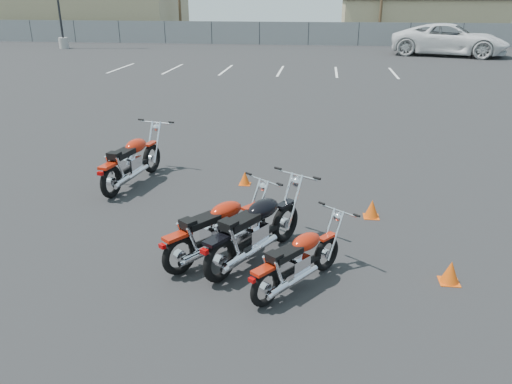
# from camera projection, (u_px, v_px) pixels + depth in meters

# --- Properties ---
(ground) EXTENTS (120.00, 120.00, 0.00)m
(ground) POSITION_uv_depth(u_px,v_px,m) (240.00, 240.00, 8.44)
(ground) COLOR black
(ground) RESTS_ON ground
(motorcycle_front_red) EXTENTS (0.99, 2.38, 1.17)m
(motorcycle_front_red) POSITION_uv_depth(u_px,v_px,m) (132.00, 161.00, 10.74)
(motorcycle_front_red) COLOR black
(motorcycle_front_red) RESTS_ON ground
(motorcycle_second_black) EXTENTS (1.61, 2.21, 1.15)m
(motorcycle_second_black) POSITION_uv_depth(u_px,v_px,m) (255.00, 230.00, 7.63)
(motorcycle_second_black) COLOR black
(motorcycle_second_black) RESTS_ON ground
(motorcycle_third_red) EXTENTS (1.66, 1.96, 1.06)m
(motorcycle_third_red) POSITION_uv_depth(u_px,v_px,m) (218.00, 229.00, 7.73)
(motorcycle_third_red) COLOR black
(motorcycle_third_red) RESTS_ON ground
(motorcycle_rear_red) EXTENTS (1.46, 1.73, 0.94)m
(motorcycle_rear_red) POSITION_uv_depth(u_px,v_px,m) (298.00, 260.00, 6.94)
(motorcycle_rear_red) COLOR black
(motorcycle_rear_red) RESTS_ON ground
(training_cone_near) EXTENTS (0.28, 0.28, 0.34)m
(training_cone_near) POSITION_uv_depth(u_px,v_px,m) (372.00, 209.00, 9.26)
(training_cone_near) COLOR #E34F0B
(training_cone_near) RESTS_ON ground
(training_cone_far) EXTENTS (0.28, 0.28, 0.34)m
(training_cone_far) POSITION_uv_depth(u_px,v_px,m) (450.00, 272.00, 7.15)
(training_cone_far) COLOR #E34F0B
(training_cone_far) RESTS_ON ground
(training_cone_extra) EXTENTS (0.24, 0.24, 0.29)m
(training_cone_extra) POSITION_uv_depth(u_px,v_px,m) (245.00, 178.00, 10.87)
(training_cone_extra) COLOR #E34F0B
(training_cone_extra) RESTS_ON ground
(light_pole_west) EXTENTS (0.80, 0.70, 11.99)m
(light_pole_west) POSITION_uv_depth(u_px,v_px,m) (58.00, 3.00, 36.99)
(light_pole_west) COLOR #9B9793
(light_pole_west) RESTS_ON ground
(chainlink_fence) EXTENTS (80.06, 0.06, 1.80)m
(chainlink_fence) POSITION_uv_depth(u_px,v_px,m) (308.00, 34.00, 40.36)
(chainlink_fence) COLOR slate
(chainlink_fence) RESTS_ON ground
(tan_building_west) EXTENTS (18.40, 10.40, 4.30)m
(tan_building_west) POSITION_uv_depth(u_px,v_px,m) (87.00, 13.00, 48.99)
(tan_building_west) COLOR tan
(tan_building_west) RESTS_ON ground
(tan_building_east) EXTENTS (14.40, 9.40, 3.70)m
(tan_building_east) POSITION_uv_depth(u_px,v_px,m) (418.00, 17.00, 47.10)
(tan_building_east) COLOR tan
(tan_building_east) RESTS_ON ground
(parking_line_stripes) EXTENTS (15.12, 4.00, 0.01)m
(parking_line_stripes) POSITION_uv_depth(u_px,v_px,m) (253.00, 70.00, 27.17)
(parking_line_stripes) COLOR silver
(parking_line_stripes) RESTS_ON ground
(white_van) EXTENTS (5.73, 9.22, 3.27)m
(white_van) POSITION_uv_depth(u_px,v_px,m) (451.00, 30.00, 33.18)
(white_van) COLOR silver
(white_van) RESTS_ON ground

